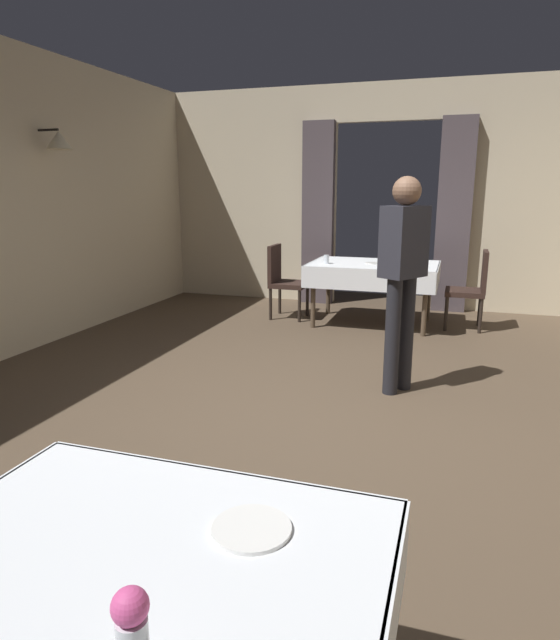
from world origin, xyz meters
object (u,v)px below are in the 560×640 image
object	(u,v)px
flower_vase_near	(132,631)
dining_table_mid	(374,270)
chair_mid_right	(473,286)
plate_near_b	(251,529)
dining_table_near	(126,603)
plate_mid_b	(373,263)
person_diner_standing_aside	(403,268)
glass_mid_a	(326,259)
chair_mid_left	(283,278)

from	to	relation	value
flower_vase_near	dining_table_mid	bearing A→B (deg)	94.20
dining_table_mid	chair_mid_right	world-z (taller)	chair_mid_right
plate_near_b	dining_table_near	bearing A→B (deg)	-133.68
plate_mid_b	dining_table_mid	bearing A→B (deg)	83.61
dining_table_mid	plate_mid_b	size ratio (longest dim) A/B	8.45
dining_table_mid	flower_vase_near	xyz separation A→B (m)	(0.43, -5.90, 0.18)
dining_table_mid	person_diner_standing_aside	distance (m)	2.33
dining_table_near	person_diner_standing_aside	bearing A→B (deg)	84.98
dining_table_mid	plate_near_b	xyz separation A→B (m)	(0.48, -5.41, 0.09)
plate_near_b	plate_mid_b	bearing A→B (deg)	95.14
dining_table_near	person_diner_standing_aside	xyz separation A→B (m)	(0.30, 3.42, 0.36)
person_diner_standing_aside	plate_mid_b	bearing A→B (deg)	104.10
glass_mid_a	dining_table_near	bearing A→B (deg)	-81.80
dining_table_mid	plate_mid_b	distance (m)	0.10
dining_table_near	plate_near_b	xyz separation A→B (m)	(0.23, 0.24, 0.09)
dining_table_near	glass_mid_a	world-z (taller)	glass_mid_a
person_diner_standing_aside	dining_table_near	bearing A→B (deg)	-95.02
person_diner_standing_aside	plate_near_b	bearing A→B (deg)	-91.24
flower_vase_near	plate_mid_b	size ratio (longest dim) A/B	1.04
dining_table_near	person_diner_standing_aside	world-z (taller)	person_diner_standing_aside
chair_mid_right	person_diner_standing_aside	distance (m)	2.48
plate_near_b	chair_mid_right	bearing A→B (deg)	83.13
plate_near_b	glass_mid_a	distance (m)	5.30
plate_near_b	glass_mid_a	bearing A→B (deg)	101.06
dining_table_mid	plate_near_b	size ratio (longest dim) A/B	7.11
chair_mid_right	chair_mid_left	distance (m)	2.29
dining_table_mid	chair_mid_left	world-z (taller)	chair_mid_left
dining_table_mid	person_diner_standing_aside	bearing A→B (deg)	-76.22
plate_near_b	flower_vase_near	bearing A→B (deg)	-95.55
dining_table_near	plate_mid_b	size ratio (longest dim) A/B	6.87
flower_vase_near	chair_mid_left	bearing A→B (deg)	104.98
dining_table_mid	chair_mid_right	xyz separation A→B (m)	(1.15, 0.12, -0.15)
chair_mid_right	glass_mid_a	bearing A→B (deg)	-169.02
chair_mid_left	flower_vase_near	size ratio (longest dim) A/B	4.94
flower_vase_near	plate_mid_b	distance (m)	5.88
glass_mid_a	plate_near_b	bearing A→B (deg)	-78.94
dining_table_mid	glass_mid_a	size ratio (longest dim) A/B	14.47
dining_table_near	flower_vase_near	size ratio (longest dim) A/B	6.59
chair_mid_left	plate_mid_b	world-z (taller)	chair_mid_left
chair_mid_left	glass_mid_a	size ratio (longest dim) A/B	8.83
dining_table_mid	glass_mid_a	bearing A→B (deg)	-158.54
dining_table_near	chair_mid_right	size ratio (longest dim) A/B	1.33
chair_mid_right	plate_mid_b	bearing A→B (deg)	-172.49
dining_table_mid	person_diner_standing_aside	size ratio (longest dim) A/B	0.89
chair_mid_left	plate_mid_b	bearing A→B (deg)	-2.14
dining_table_near	chair_mid_right	distance (m)	5.84
dining_table_near	glass_mid_a	distance (m)	5.50
person_diner_standing_aside	chair_mid_left	bearing A→B (deg)	127.06
plate_near_b	person_diner_standing_aside	bearing A→B (deg)	88.76
dining_table_near	chair_mid_left	bearing A→B (deg)	103.83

